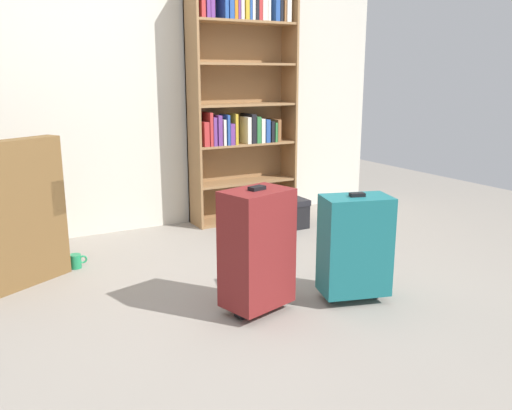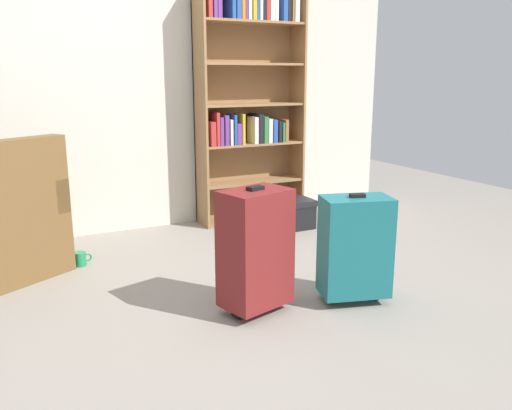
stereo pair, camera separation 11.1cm
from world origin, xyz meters
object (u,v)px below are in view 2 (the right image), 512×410
at_px(suitcase_dark_red, 255,248).
at_px(bookshelf, 248,93).
at_px(storage_box, 285,214).
at_px(mug, 81,259).
at_px(suitcase_teal, 355,246).

bearing_deg(suitcase_dark_red, bookshelf, 65.02).
xyz_separation_m(bookshelf, storage_box, (0.12, -0.45, -0.98)).
height_order(bookshelf, suitcase_dark_red, bookshelf).
relative_size(storage_box, suitcase_dark_red, 0.69).
distance_m(mug, storage_box, 1.69).
xyz_separation_m(bookshelf, suitcase_dark_red, (-0.83, -1.77, -0.75)).
bearing_deg(suitcase_teal, mug, 134.55).
xyz_separation_m(bookshelf, mug, (-1.56, -0.59, -1.07)).
distance_m(storage_box, suitcase_dark_red, 1.65).
bearing_deg(suitcase_dark_red, suitcase_teal, -13.01).
height_order(suitcase_teal, suitcase_dark_red, suitcase_dark_red).
bearing_deg(mug, bookshelf, 20.53).
xyz_separation_m(mug, storage_box, (1.68, 0.14, 0.08)).
bearing_deg(storage_box, suitcase_dark_red, -125.58).
relative_size(mug, storage_box, 0.25).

